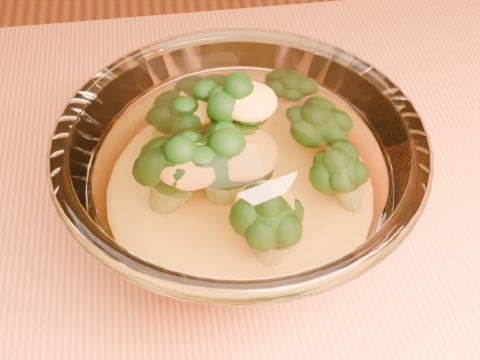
% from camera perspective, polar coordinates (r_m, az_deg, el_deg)
% --- Properties ---
extents(glass_bowl, '(0.24, 0.24, 0.11)m').
position_cam_1_polar(glass_bowl, '(0.45, -0.00, -0.45)').
color(glass_bowl, white).
rests_on(glass_bowl, table).
extents(cheese_sauce, '(0.13, 0.13, 0.04)m').
position_cam_1_polar(cheese_sauce, '(0.47, -0.00, -2.32)').
color(cheese_sauce, orange).
rests_on(cheese_sauce, glass_bowl).
extents(broccoli_heap, '(0.15, 0.16, 0.08)m').
position_cam_1_polar(broccoli_heap, '(0.45, -0.42, 2.53)').
color(broccoli_heap, black).
rests_on(broccoli_heap, cheese_sauce).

